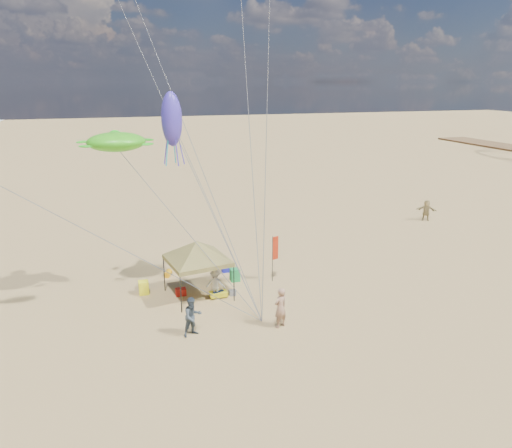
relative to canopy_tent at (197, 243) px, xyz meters
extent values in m
plane|color=tan|center=(2.75, -4.20, -2.89)|extent=(280.00, 280.00, 0.00)
cylinder|color=black|center=(-1.60, 1.15, -1.96)|extent=(0.06, 0.06, 1.86)
cylinder|color=black|center=(1.15, 1.60, -1.96)|extent=(0.06, 0.06, 1.86)
cylinder|color=black|center=(-1.15, -1.60, -1.96)|extent=(0.06, 0.06, 1.86)
cylinder|color=black|center=(1.60, -1.15, -1.96)|extent=(0.06, 0.06, 1.86)
cube|color=olive|center=(0.00, 0.00, -0.92)|extent=(3.30, 3.30, 0.22)
pyramid|color=olive|center=(0.00, 0.00, 0.12)|extent=(5.56, 5.56, 0.93)
cylinder|color=black|center=(4.27, 0.62, -1.57)|extent=(0.04, 0.04, 2.65)
cube|color=#B9270E|center=(4.46, 0.68, -0.96)|extent=(0.37, 0.14, 1.32)
cube|color=red|center=(-0.89, 0.33, -2.70)|extent=(0.54, 0.38, 0.38)
cube|color=#161AB6|center=(2.17, 2.75, -2.70)|extent=(0.54, 0.38, 0.38)
cylinder|color=#0C1A38|center=(0.91, -0.51, -2.71)|extent=(0.69, 0.54, 0.36)
cylinder|color=#FFAA0E|center=(-1.19, 3.07, -2.71)|extent=(0.54, 0.69, 0.36)
cube|color=#1A9144|center=(2.31, 1.33, -2.54)|extent=(0.50, 0.50, 0.70)
cube|color=#FFFA1C|center=(-2.71, 1.10, -2.54)|extent=(0.50, 0.50, 0.70)
cube|color=slate|center=(1.69, -0.46, -2.75)|extent=(0.34, 0.30, 0.28)
cube|color=gold|center=(0.92, -0.52, -2.69)|extent=(0.90, 0.50, 0.24)
imported|color=#A77C5F|center=(2.90, -4.36, -1.94)|extent=(0.82, 0.71, 1.90)
imported|color=#3B4851|center=(-1.00, -3.90, -1.99)|extent=(1.04, 0.92, 1.79)
imported|color=silver|center=(0.81, -0.44, -2.13)|extent=(1.13, 0.90, 1.52)
imported|color=tan|center=(20.12, 8.48, -2.05)|extent=(1.55, 1.33, 1.68)
ellipsoid|color=#3FC51B|center=(-3.48, 0.76, 5.11)|extent=(2.98, 2.52, 0.90)
ellipsoid|color=#4535C1|center=(-0.92, 0.29, 6.14)|extent=(1.11, 1.11, 2.54)
camera|label=1|loc=(-3.98, -22.57, 7.80)|focal=33.43mm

